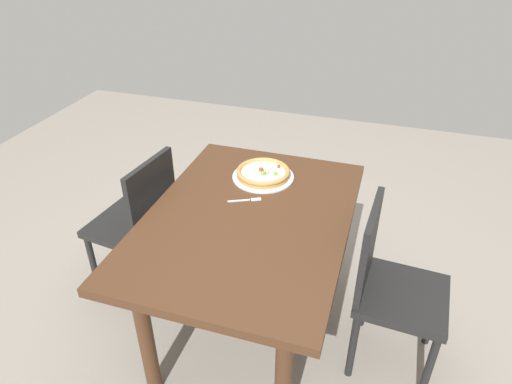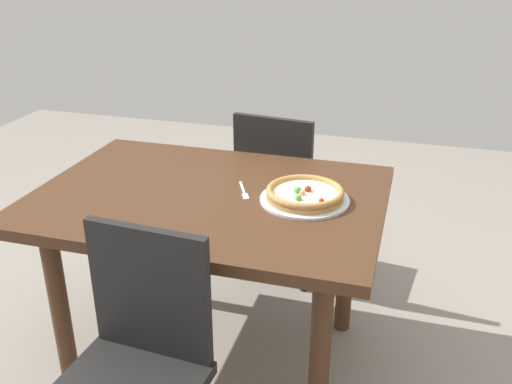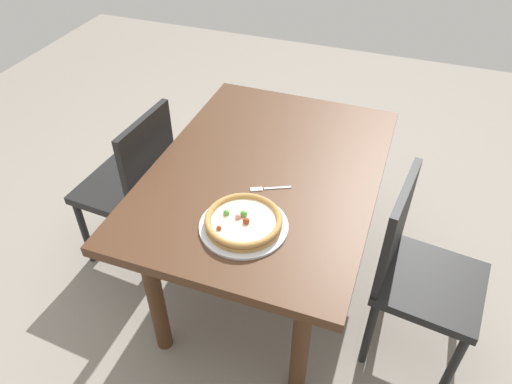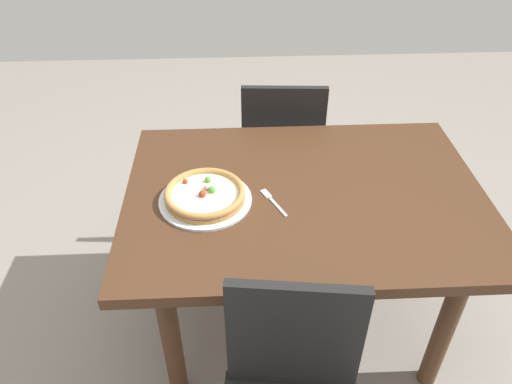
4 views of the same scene
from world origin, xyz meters
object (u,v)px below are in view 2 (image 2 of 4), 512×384
chair_far (134,368)px  fork (244,192)px  pizza (305,193)px  dining_table (210,217)px  plate (305,200)px  chair_near (281,189)px

chair_far → fork: bearing=-94.6°
chair_far → pizza: (-0.34, -0.71, 0.28)m
chair_far → pizza: size_ratio=3.10×
dining_table → fork: 0.16m
plate → pizza: size_ratio=1.15×
dining_table → fork: fork is taller
fork → dining_table: bearing=-96.1°
chair_far → plate: bearing=-111.7°
chair_far → fork: size_ratio=5.61×
chair_near → fork: bearing=-82.0°
fork → chair_near: bearing=155.3°
dining_table → chair_near: (-0.11, -0.68, -0.16)m
dining_table → fork: size_ratio=8.29×
plate → chair_near: bearing=-69.3°
chair_near → fork: (-0.01, 0.63, 0.26)m
plate → fork: 0.23m
dining_table → pizza: pizza is taller
chair_far → pizza: bearing=-111.7°
plate → chair_far: bearing=64.4°
plate → pizza: pizza is taller
chair_near → pizza: chair_near is taller
pizza → fork: pizza is taller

